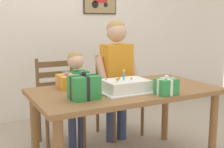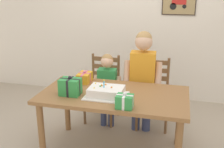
% 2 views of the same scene
% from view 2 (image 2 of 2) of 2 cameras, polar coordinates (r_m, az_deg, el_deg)
% --- Properties ---
extents(back_wall, '(6.40, 0.11, 2.60)m').
position_cam_2_polar(back_wall, '(4.56, 5.97, 11.04)').
color(back_wall, silver).
rests_on(back_wall, ground).
extents(dining_table, '(1.60, 0.86, 0.73)m').
position_cam_2_polar(dining_table, '(3.01, 0.38, -5.68)').
color(dining_table, olive).
rests_on(dining_table, ground).
extents(birthday_cake, '(0.44, 0.34, 0.19)m').
position_cam_2_polar(birthday_cake, '(2.88, -1.21, -3.81)').
color(birthday_cake, white).
rests_on(birthday_cake, dining_table).
extents(gift_box_red_large, '(0.17, 0.14, 0.16)m').
position_cam_2_polar(gift_box_red_large, '(2.62, 2.65, -5.74)').
color(gift_box_red_large, '#2D8E42').
rests_on(gift_box_red_large, dining_table).
extents(gift_box_beside_cake, '(0.22, 0.17, 0.21)m').
position_cam_2_polar(gift_box_beside_cake, '(2.95, -8.71, -2.64)').
color(gift_box_beside_cake, '#2D8E42').
rests_on(gift_box_beside_cake, dining_table).
extents(gift_box_corner_small, '(0.15, 0.22, 0.15)m').
position_cam_2_polar(gift_box_corner_small, '(3.32, -5.75, -0.71)').
color(gift_box_corner_small, gold).
rests_on(gift_box_corner_small, dining_table).
extents(chair_left, '(0.43, 0.43, 0.92)m').
position_cam_2_polar(chair_left, '(3.86, -1.96, -2.97)').
color(chair_left, brown).
rests_on(chair_left, ground).
extents(chair_right, '(0.45, 0.45, 0.92)m').
position_cam_2_polar(chair_right, '(3.73, 8.53, -3.89)').
color(chair_right, brown).
rests_on(chair_right, ground).
extents(child_older, '(0.49, 0.28, 1.33)m').
position_cam_2_polar(child_older, '(3.45, 6.42, 0.33)').
color(child_older, '#38426B').
rests_on(child_older, ground).
extents(child_younger, '(0.37, 0.21, 1.02)m').
position_cam_2_polar(child_younger, '(3.60, -1.02, -2.02)').
color(child_younger, '#38426B').
rests_on(child_younger, ground).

